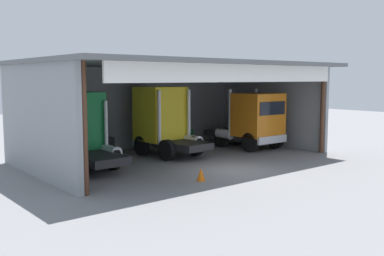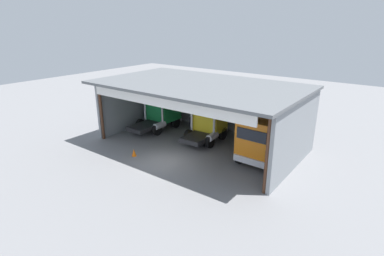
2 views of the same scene
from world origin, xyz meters
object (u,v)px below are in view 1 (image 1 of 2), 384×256
at_px(oil_drum, 189,137).
at_px(traffic_cone, 201,174).
at_px(truck_yellow_yard_outside, 164,120).
at_px(tool_cart, 105,147).
at_px(truck_orange_left_bay, 253,120).
at_px(truck_green_right_bay, 76,128).

height_order(oil_drum, traffic_cone, oil_drum).
relative_size(truck_yellow_yard_outside, tool_cart, 4.60).
height_order(truck_orange_left_bay, oil_drum, truck_orange_left_bay).
bearing_deg(traffic_cone, truck_green_right_bay, 113.87).
relative_size(truck_green_right_bay, tool_cart, 5.31).
relative_size(truck_yellow_yard_outside, oil_drum, 4.84).
bearing_deg(oil_drum, traffic_cone, -126.39).
relative_size(truck_orange_left_bay, traffic_cone, 9.19).
distance_m(truck_orange_left_bay, traffic_cone, 9.25).
xyz_separation_m(oil_drum, tool_cart, (-6.43, -0.56, 0.03)).
relative_size(truck_green_right_bay, truck_yellow_yard_outside, 1.16).
height_order(truck_green_right_bay, truck_orange_left_bay, truck_green_right_bay).
xyz_separation_m(truck_green_right_bay, truck_orange_left_bay, (10.68, -1.65, -0.12)).
xyz_separation_m(oil_drum, traffic_cone, (-6.26, -8.50, -0.19)).
relative_size(tool_cart, traffic_cone, 1.79).
height_order(truck_yellow_yard_outside, oil_drum, truck_yellow_yard_outside).
height_order(truck_yellow_yard_outside, traffic_cone, truck_yellow_yard_outside).
bearing_deg(traffic_cone, tool_cart, 91.18).
xyz_separation_m(truck_green_right_bay, traffic_cone, (2.69, -6.09, -1.60)).
distance_m(truck_green_right_bay, truck_yellow_yard_outside, 5.25).
height_order(truck_green_right_bay, oil_drum, truck_green_right_bay).
bearing_deg(truck_green_right_bay, truck_yellow_yard_outside, 0.27).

